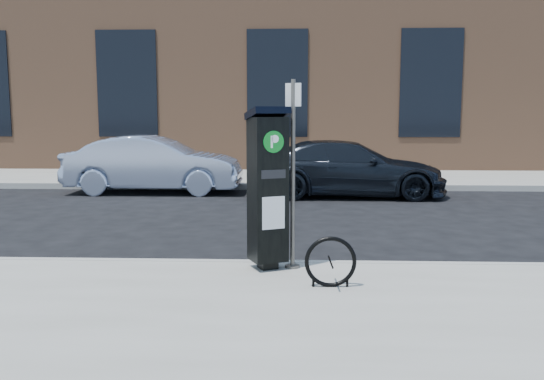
{
  "coord_description": "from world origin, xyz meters",
  "views": [
    {
      "loc": [
        0.59,
        -7.2,
        2.03
      ],
      "look_at": [
        0.28,
        0.5,
        1.0
      ],
      "focal_mm": 38.0,
      "sensor_mm": 36.0,
      "label": 1
    }
  ],
  "objects_px": {
    "parking_kiosk": "(268,187)",
    "bike_rack": "(331,262)",
    "sign_pole": "(293,176)",
    "car_dark": "(348,169)",
    "car_silver": "(154,164)"
  },
  "relations": [
    {
      "from": "bike_rack",
      "to": "car_silver",
      "type": "bearing_deg",
      "value": 113.48
    },
    {
      "from": "sign_pole",
      "to": "car_dark",
      "type": "relative_size",
      "value": 0.48
    },
    {
      "from": "car_silver",
      "to": "car_dark",
      "type": "distance_m",
      "value": 4.93
    },
    {
      "from": "car_dark",
      "to": "bike_rack",
      "type": "bearing_deg",
      "value": 174.36
    },
    {
      "from": "car_silver",
      "to": "car_dark",
      "type": "relative_size",
      "value": 0.94
    },
    {
      "from": "parking_kiosk",
      "to": "car_dark",
      "type": "relative_size",
      "value": 0.42
    },
    {
      "from": "parking_kiosk",
      "to": "car_dark",
      "type": "xyz_separation_m",
      "value": [
        1.63,
        7.27,
        -0.47
      ]
    },
    {
      "from": "sign_pole",
      "to": "car_dark",
      "type": "xyz_separation_m",
      "value": [
        1.33,
        7.22,
        -0.6
      ]
    },
    {
      "from": "parking_kiosk",
      "to": "car_dark",
      "type": "distance_m",
      "value": 7.46
    },
    {
      "from": "car_silver",
      "to": "car_dark",
      "type": "height_order",
      "value": "car_silver"
    },
    {
      "from": "parking_kiosk",
      "to": "bike_rack",
      "type": "xyz_separation_m",
      "value": [
        0.72,
        -0.73,
        -0.73
      ]
    },
    {
      "from": "parking_kiosk",
      "to": "bike_rack",
      "type": "distance_m",
      "value": 1.26
    },
    {
      "from": "sign_pole",
      "to": "car_dark",
      "type": "distance_m",
      "value": 7.36
    },
    {
      "from": "parking_kiosk",
      "to": "bike_rack",
      "type": "bearing_deg",
      "value": -70.39
    },
    {
      "from": "parking_kiosk",
      "to": "car_silver",
      "type": "height_order",
      "value": "parking_kiosk"
    }
  ]
}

